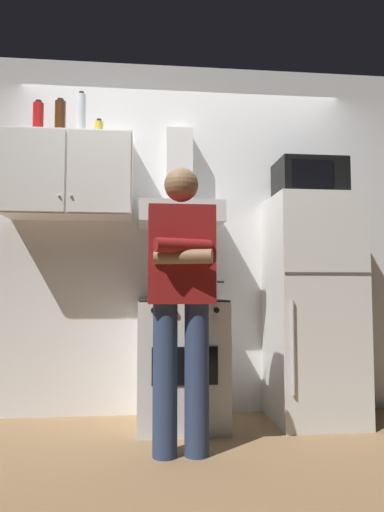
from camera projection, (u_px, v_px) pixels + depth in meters
ground_plane at (192, 436)px, 2.98m from camera, size 7.00×7.00×0.00m
back_wall_tiled at (184, 236)px, 3.67m from camera, size 4.80×0.10×2.70m
upper_cabinet at (70, 176)px, 3.39m from camera, size 0.90×0.37×0.60m
stove_oven at (181, 362)px, 3.25m from camera, size 0.60×0.62×0.87m
range_hood at (180, 199)px, 3.46m from camera, size 0.60×0.44×0.75m
refrigerator at (312, 308)px, 3.38m from camera, size 0.60×0.62×1.60m
microwave at (309, 180)px, 3.46m from camera, size 0.48×0.37×0.28m
person_standing at (181, 295)px, 2.68m from camera, size 0.38×0.33×1.64m
cooking_pot at (202, 288)px, 3.18m from camera, size 0.31×0.21×0.13m
bottle_soda_red at (38, 118)px, 3.37m from camera, size 0.08×0.08×0.24m
bottle_rum_dark at (60, 118)px, 3.41m from camera, size 0.08×0.08×0.27m
bottle_vodka_clear at (81, 114)px, 3.41m from camera, size 0.07×0.07×0.32m
bottle_spice_jar at (99, 129)px, 3.46m from camera, size 0.06×0.06×0.14m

